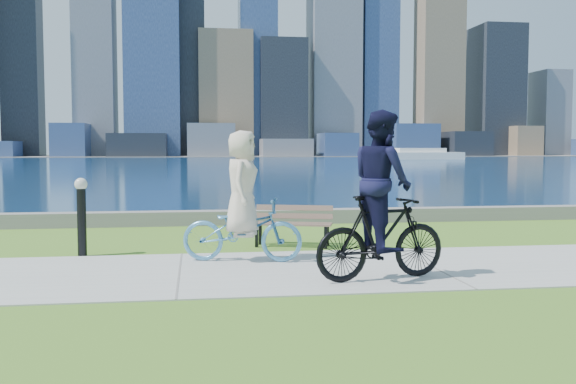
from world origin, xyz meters
The scene contains 11 objects.
ground centered at (0.00, 0.00, 0.00)m, with size 320.00×320.00×0.00m, color #406B1C.
concrete_path centered at (0.00, 0.00, 0.01)m, with size 80.00×3.50×0.02m, color #9F9F9A.
seawall centered at (0.00, 6.20, 0.17)m, with size 90.00×0.50×0.35m, color slate.
bay_water centered at (0.00, 72.00, 0.00)m, with size 320.00×131.00×0.01m, color #0C2A50.
far_shore centered at (0.00, 130.00, 0.06)m, with size 320.00×30.00×0.12m, color slate.
city_skyline centered at (-2.59, 129.35, 21.72)m, with size 180.17×23.54×76.00m.
ferry_far centered at (31.50, 87.49, 0.75)m, with size 13.32×3.81×1.81m.
park_bench centered at (-1.86, 2.48, 0.48)m, with size 1.62×0.97×0.79m.
bollard_lamp centered at (-5.74, 1.84, 0.80)m, with size 0.23×0.23×1.40m.
cyclist_woman centered at (-2.97, 0.85, 0.83)m, with size 1.15×2.13×2.19m.
cyclist_man centered at (-1.10, -0.94, 1.04)m, with size 1.01×2.12×2.44m.
Camera 1 is at (-3.75, -9.82, 1.93)m, focal length 40.00 mm.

